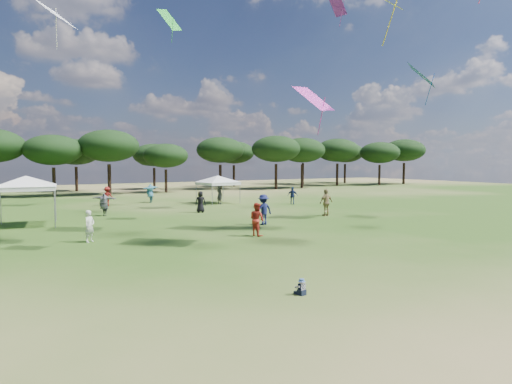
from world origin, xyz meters
TOP-DOWN VIEW (x-y plane):
  - ground at (0.00, 0.00)m, footprint 140.00×140.00m
  - tree_line at (2.39, 47.41)m, footprint 108.78×17.63m
  - tent_left at (-6.27, 21.34)m, footprint 6.50×6.50m
  - tent_right at (9.65, 28.33)m, footprint 6.29×6.29m
  - toddler at (-0.15, 2.34)m, footprint 0.33×0.36m
  - festival_crowd at (-0.28, 22.44)m, footprint 30.73×22.13m

SIDE VIEW (x-z plane):
  - ground at x=0.00m, z-range 0.00..0.00m
  - toddler at x=-0.15m, z-range -0.03..0.44m
  - festival_crowd at x=-0.28m, z-range -0.09..1.83m
  - tent_right at x=9.65m, z-range 1.01..3.88m
  - tent_left at x=-6.27m, z-range 1.23..4.53m
  - tree_line at x=2.39m, z-range 1.54..9.31m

